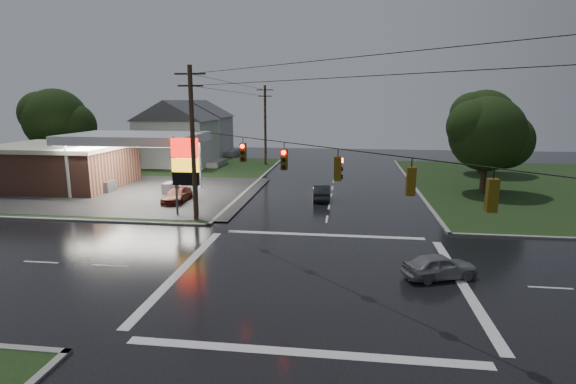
# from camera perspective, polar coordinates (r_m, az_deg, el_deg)

# --- Properties ---
(ground) EXTENTS (120.00, 120.00, 0.00)m
(ground) POSITION_cam_1_polar(r_m,az_deg,el_deg) (22.89, 3.65, -10.60)
(ground) COLOR black
(ground) RESTS_ON ground
(grass_nw) EXTENTS (36.00, 36.00, 0.08)m
(grass_nw) POSITION_cam_1_polar(r_m,az_deg,el_deg) (55.18, -22.32, 1.79)
(grass_nw) COLOR black
(grass_nw) RESTS_ON ground
(gas_station) EXTENTS (26.20, 18.00, 5.60)m
(gas_station) POSITION_cam_1_polar(r_m,az_deg,el_deg) (49.35, -25.81, 3.38)
(gas_station) COLOR #2D2D2D
(gas_station) RESTS_ON ground
(pylon_sign) EXTENTS (2.00, 0.35, 6.00)m
(pylon_sign) POSITION_cam_1_polar(r_m,az_deg,el_deg) (34.11, -12.91, 3.53)
(pylon_sign) COLOR #59595E
(pylon_sign) RESTS_ON ground
(utility_pole_nw) EXTENTS (2.20, 0.32, 11.00)m
(utility_pole_nw) POSITION_cam_1_polar(r_m,az_deg,el_deg) (32.64, -12.00, 6.24)
(utility_pole_nw) COLOR #382619
(utility_pole_nw) RESTS_ON ground
(utility_pole_n) EXTENTS (2.20, 0.32, 10.50)m
(utility_pole_n) POSITION_cam_1_polar(r_m,az_deg,el_deg) (60.22, -2.91, 8.60)
(utility_pole_n) COLOR #382619
(utility_pole_n) RESTS_ON ground
(traffic_signals) EXTENTS (26.87, 26.87, 1.47)m
(traffic_signals) POSITION_cam_1_polar(r_m,az_deg,el_deg) (21.28, 3.92, 5.74)
(traffic_signals) COLOR black
(traffic_signals) RESTS_ON ground
(house_near) EXTENTS (11.05, 8.48, 8.60)m
(house_near) POSITION_cam_1_polar(r_m,az_deg,el_deg) (61.49, -13.88, 7.35)
(house_near) COLOR silver
(house_near) RESTS_ON ground
(house_far) EXTENTS (11.05, 8.48, 8.60)m
(house_far) POSITION_cam_1_polar(r_m,az_deg,el_deg) (73.09, -11.20, 8.10)
(house_far) COLOR silver
(house_far) RESTS_ON ground
(tree_nw_behind) EXTENTS (8.93, 7.60, 10.00)m
(tree_nw_behind) POSITION_cam_1_polar(r_m,az_deg,el_deg) (62.13, -27.29, 8.09)
(tree_nw_behind) COLOR black
(tree_nw_behind) RESTS_ON ground
(tree_ne_near) EXTENTS (7.99, 6.80, 8.98)m
(tree_ne_near) POSITION_cam_1_polar(r_m,az_deg,el_deg) (45.11, 24.15, 6.71)
(tree_ne_near) COLOR black
(tree_ne_near) RESTS_ON ground
(tree_ne_far) EXTENTS (8.46, 7.20, 9.80)m
(tree_ne_far) POSITION_cam_1_polar(r_m,az_deg,el_deg) (57.42, 23.74, 8.21)
(tree_ne_far) COLOR black
(tree_ne_far) RESTS_ON ground
(car_north) EXTENTS (1.74, 4.20, 1.35)m
(car_north) POSITION_cam_1_polar(r_m,az_deg,el_deg) (39.65, 4.26, 0.01)
(car_north) COLOR black
(car_north) RESTS_ON ground
(car_crossing) EXTENTS (3.93, 2.65, 1.24)m
(car_crossing) POSITION_cam_1_polar(r_m,az_deg,el_deg) (23.60, 18.69, -8.91)
(car_crossing) COLOR gray
(car_crossing) RESTS_ON ground
(car_pump) EXTENTS (1.80, 4.28, 1.23)m
(car_pump) POSITION_cam_1_polar(r_m,az_deg,el_deg) (39.60, -13.90, -0.41)
(car_pump) COLOR #602516
(car_pump) RESTS_ON ground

